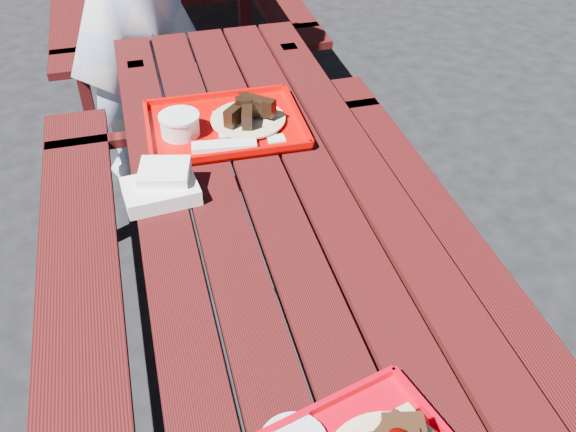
% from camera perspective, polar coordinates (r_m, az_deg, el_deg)
% --- Properties ---
extents(ground, '(60.00, 60.00, 0.00)m').
position_cam_1_polar(ground, '(2.30, -0.99, -13.71)').
color(ground, black).
rests_on(ground, ground).
extents(picnic_table_near, '(1.41, 2.40, 0.75)m').
position_cam_1_polar(picnic_table_near, '(1.88, -1.18, -3.35)').
color(picnic_table_near, '#440E0D').
rests_on(picnic_table_near, ground).
extents(far_tray, '(0.50, 0.40, 0.08)m').
position_cam_1_polar(far_tray, '(2.06, -5.86, 8.18)').
color(far_tray, '#CE0100').
rests_on(far_tray, picnic_table_near).
extents(white_cloth, '(0.21, 0.18, 0.08)m').
position_cam_1_polar(white_cloth, '(1.79, -11.15, 2.64)').
color(white_cloth, white).
rests_on(white_cloth, picnic_table_near).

